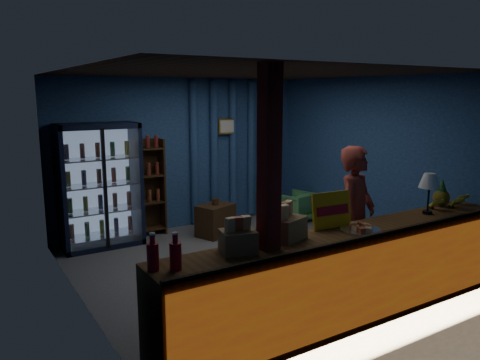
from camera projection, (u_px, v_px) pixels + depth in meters
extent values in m
plane|color=#515154|center=(251.00, 263.00, 6.55)|extent=(4.60, 4.60, 0.00)
plane|color=navy|center=(182.00, 154.00, 8.15)|extent=(4.60, 0.00, 4.60)
plane|color=navy|center=(377.00, 204.00, 4.47)|extent=(4.60, 0.00, 4.60)
plane|color=navy|center=(75.00, 190.00, 5.12)|extent=(0.00, 4.40, 4.40)
plane|color=navy|center=(371.00, 159.00, 7.50)|extent=(0.00, 4.40, 4.40)
plane|color=#472D19|center=(252.00, 73.00, 6.07)|extent=(4.60, 4.60, 0.00)
cube|color=brown|center=(350.00, 275.00, 4.87)|extent=(4.40, 0.55, 0.95)
cube|color=red|center=(371.00, 285.00, 4.63)|extent=(4.35, 0.02, 0.81)
cube|color=#3B2412|center=(372.00, 236.00, 4.55)|extent=(4.40, 0.04, 0.04)
cube|color=maroon|center=(269.00, 212.00, 4.18)|extent=(0.16, 0.16, 2.60)
cube|color=black|center=(95.00, 183.00, 7.34)|extent=(1.20, 0.06, 1.90)
cube|color=black|center=(60.00, 190.00, 6.82)|extent=(0.06, 0.60, 1.90)
cube|color=black|center=(136.00, 182.00, 7.41)|extent=(0.06, 0.60, 1.90)
cube|color=black|center=(96.00, 126.00, 6.95)|extent=(1.20, 0.60, 0.08)
cube|color=black|center=(103.00, 243.00, 7.28)|extent=(1.20, 0.60, 0.08)
cube|color=#99B2D8|center=(96.00, 183.00, 7.30)|extent=(1.08, 0.02, 1.74)
cube|color=white|center=(105.00, 189.00, 6.88)|extent=(1.12, 0.02, 1.78)
cube|color=black|center=(105.00, 189.00, 6.87)|extent=(0.05, 0.05, 1.80)
cube|color=silver|center=(102.00, 235.00, 7.26)|extent=(1.08, 0.48, 0.02)
cylinder|color=#A83318|center=(72.00, 231.00, 7.00)|extent=(0.07, 0.07, 0.22)
cylinder|color=#1C5F17|center=(87.00, 229.00, 7.12)|extent=(0.07, 0.07, 0.22)
cylinder|color=#ADAA1A|center=(102.00, 227.00, 7.24)|extent=(0.07, 0.07, 0.22)
cylinder|color=#231750|center=(116.00, 225.00, 7.35)|extent=(0.07, 0.07, 0.22)
cylinder|color=maroon|center=(130.00, 223.00, 7.47)|extent=(0.07, 0.07, 0.22)
cube|color=silver|center=(101.00, 210.00, 7.19)|extent=(1.08, 0.48, 0.02)
cylinder|color=#1C5F17|center=(70.00, 205.00, 6.93)|extent=(0.07, 0.07, 0.22)
cylinder|color=#ADAA1A|center=(85.00, 204.00, 7.05)|extent=(0.07, 0.07, 0.22)
cylinder|color=#231750|center=(100.00, 202.00, 7.16)|extent=(0.07, 0.07, 0.22)
cylinder|color=maroon|center=(115.00, 200.00, 7.28)|extent=(0.07, 0.07, 0.22)
cylinder|color=#A83318|center=(129.00, 198.00, 7.39)|extent=(0.07, 0.07, 0.22)
cube|color=silver|center=(99.00, 185.00, 7.11)|extent=(1.08, 0.48, 0.02)
cylinder|color=#ADAA1A|center=(68.00, 179.00, 6.86)|extent=(0.07, 0.07, 0.22)
cylinder|color=#231750|center=(84.00, 178.00, 6.97)|extent=(0.07, 0.07, 0.22)
cylinder|color=maroon|center=(99.00, 176.00, 7.09)|extent=(0.07, 0.07, 0.22)
cylinder|color=#A83318|center=(114.00, 175.00, 7.20)|extent=(0.07, 0.07, 0.22)
cylinder|color=#1C5F17|center=(128.00, 173.00, 7.32)|extent=(0.07, 0.07, 0.22)
cube|color=silver|center=(98.00, 159.00, 7.04)|extent=(1.08, 0.48, 0.02)
cylinder|color=#231750|center=(66.00, 152.00, 6.78)|extent=(0.07, 0.07, 0.22)
cylinder|color=maroon|center=(82.00, 151.00, 6.90)|extent=(0.07, 0.07, 0.22)
cylinder|color=#A83318|center=(98.00, 150.00, 7.02)|extent=(0.07, 0.07, 0.22)
cylinder|color=#1C5F17|center=(112.00, 149.00, 7.13)|extent=(0.07, 0.07, 0.22)
cylinder|color=#ADAA1A|center=(127.00, 148.00, 7.25)|extent=(0.07, 0.07, 0.22)
cube|color=#3B2412|center=(146.00, 186.00, 7.83)|extent=(0.50, 0.02, 1.60)
cube|color=#3B2412|center=(135.00, 189.00, 7.60)|extent=(0.03, 0.28, 1.60)
cube|color=#3B2412|center=(162.00, 186.00, 7.85)|extent=(0.03, 0.28, 1.60)
cube|color=#3B2412|center=(150.00, 228.00, 7.85)|extent=(0.46, 0.26, 0.02)
cube|color=#3B2412|center=(149.00, 202.00, 7.77)|extent=(0.46, 0.26, 0.02)
cube|color=#3B2412|center=(148.00, 176.00, 7.69)|extent=(0.46, 0.26, 0.02)
cube|color=#3B2412|center=(147.00, 149.00, 7.61)|extent=(0.46, 0.26, 0.02)
cylinder|color=navy|center=(194.00, 153.00, 8.20)|extent=(0.14, 0.14, 2.50)
cylinder|color=navy|center=(214.00, 152.00, 8.41)|extent=(0.14, 0.14, 2.50)
cylinder|color=navy|center=(233.00, 150.00, 8.61)|extent=(0.14, 0.14, 2.50)
cylinder|color=navy|center=(251.00, 149.00, 8.82)|extent=(0.14, 0.14, 2.50)
cylinder|color=navy|center=(269.00, 148.00, 9.03)|extent=(0.14, 0.14, 2.50)
cube|color=gold|center=(227.00, 126.00, 8.42)|extent=(0.36, 0.03, 0.28)
cube|color=silver|center=(228.00, 126.00, 8.40)|extent=(0.30, 0.01, 0.22)
imported|color=maroon|center=(356.00, 219.00, 5.56)|extent=(0.75, 0.64, 1.74)
imported|color=#52A458|center=(295.00, 206.00, 8.66)|extent=(0.70, 0.71, 0.54)
cube|color=#3B2412|center=(215.00, 220.00, 7.76)|extent=(0.69, 0.59, 0.53)
cylinder|color=#3B2412|center=(215.00, 202.00, 7.70)|extent=(0.11, 0.11, 0.11)
cube|color=#D7A00B|center=(331.00, 210.00, 4.89)|extent=(0.48, 0.13, 0.38)
cube|color=#A80B18|center=(333.00, 210.00, 4.87)|extent=(0.40, 0.06, 0.10)
cylinder|color=#A80B18|center=(153.00, 257.00, 3.71)|extent=(0.10, 0.10, 0.22)
cylinder|color=#A80B18|center=(152.00, 238.00, 3.68)|extent=(0.04, 0.04, 0.09)
cylinder|color=white|center=(152.00, 234.00, 3.67)|extent=(0.05, 0.05, 0.02)
cylinder|color=#A80B18|center=(176.00, 256.00, 3.72)|extent=(0.10, 0.10, 0.22)
cylinder|color=#A80B18|center=(175.00, 238.00, 3.70)|extent=(0.04, 0.04, 0.09)
cylinder|color=white|center=(175.00, 233.00, 3.69)|extent=(0.05, 0.05, 0.02)
cube|color=olive|center=(238.00, 241.00, 4.14)|extent=(0.36, 0.32, 0.20)
cube|color=#F79B37|center=(230.00, 224.00, 4.09)|extent=(0.09, 0.07, 0.13)
cube|color=#D65128|center=(238.00, 224.00, 4.11)|extent=(0.09, 0.07, 0.13)
cube|color=#F79B37|center=(246.00, 223.00, 4.13)|extent=(0.09, 0.07, 0.13)
cube|color=olive|center=(286.00, 228.00, 4.51)|extent=(0.41, 0.38, 0.22)
cube|color=#F79B37|center=(281.00, 212.00, 4.41)|extent=(0.10, 0.09, 0.14)
cube|color=#D65128|center=(286.00, 210.00, 4.48)|extent=(0.10, 0.09, 0.14)
cube|color=#F79B37|center=(291.00, 208.00, 4.54)|extent=(0.10, 0.09, 0.14)
cylinder|color=silver|center=(360.00, 230.00, 4.78)|extent=(0.42, 0.42, 0.02)
cube|color=#F79B37|center=(366.00, 226.00, 4.81)|extent=(0.09, 0.06, 0.05)
cube|color=#D65128|center=(360.00, 225.00, 4.85)|extent=(0.11, 0.11, 0.05)
cube|color=#F79B37|center=(355.00, 225.00, 4.84)|extent=(0.06, 0.09, 0.05)
cube|color=#D65128|center=(352.00, 227.00, 4.79)|extent=(0.11, 0.11, 0.05)
cube|color=#F79B37|center=(355.00, 228.00, 4.73)|extent=(0.09, 0.06, 0.05)
cube|color=#D65128|center=(361.00, 229.00, 4.69)|extent=(0.11, 0.11, 0.05)
cube|color=#F79B37|center=(367.00, 229.00, 4.70)|extent=(0.06, 0.09, 0.05)
cube|color=#D65128|center=(369.00, 228.00, 4.75)|extent=(0.11, 0.11, 0.05)
cylinder|color=black|center=(427.00, 212.00, 5.46)|extent=(0.11, 0.11, 0.04)
cylinder|color=black|center=(428.00, 198.00, 5.43)|extent=(0.02, 0.02, 0.34)
cone|color=white|center=(430.00, 181.00, 5.39)|extent=(0.25, 0.25, 0.17)
sphere|color=olive|center=(441.00, 198.00, 5.80)|extent=(0.20, 0.20, 0.20)
cone|color=#205A1E|center=(442.00, 184.00, 5.77)|extent=(0.11, 0.11, 0.16)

